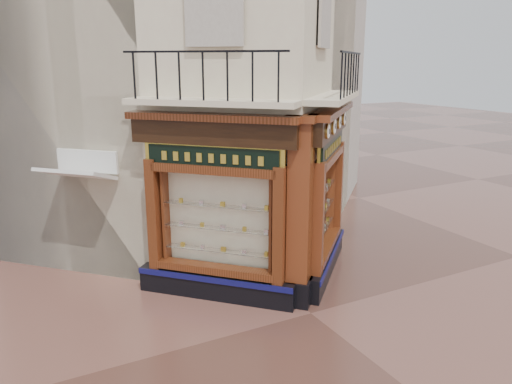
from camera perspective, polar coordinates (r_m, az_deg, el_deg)
ground at (r=10.52m, az=6.29°, el=-13.61°), size 80.00×80.00×0.00m
main_building at (r=14.78m, az=-7.15°, el=18.61°), size 11.31×11.31×12.00m
neighbour_left at (r=16.49m, az=-18.69°, el=15.83°), size 11.31×11.31×11.00m
neighbour_right at (r=18.01m, az=-2.33°, el=16.41°), size 11.31×11.31×11.00m
shopfront_left at (r=10.41m, az=-4.71°, el=-2.07°), size 2.86×2.86×3.98m
shopfront_right at (r=11.75m, az=8.01°, el=-0.21°), size 2.86×2.86×3.98m
corner_pilaster at (r=10.14m, az=5.03°, el=-2.71°), size 0.85×0.85×3.98m
balcony at (r=10.54m, az=2.37°, el=10.59°), size 5.94×2.97×1.03m
clock_a at (r=10.14m, az=8.17°, el=6.89°), size 0.25×0.25×0.31m
clock_b at (r=10.94m, az=8.88°, el=7.44°), size 0.29×0.29×0.37m
clock_c at (r=11.73m, az=9.48°, el=7.90°), size 0.26×0.26×0.32m
clock_d at (r=12.55m, az=10.02°, el=8.31°), size 0.29×0.29×0.36m
awning at (r=12.37m, az=-18.86°, el=-9.83°), size 1.73×1.73×0.37m
signboard_left at (r=10.07m, az=-5.01°, el=3.93°), size 2.17×2.17×0.58m
signboard_right at (r=11.50m, az=8.59°, el=5.18°), size 2.15×2.15×0.58m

